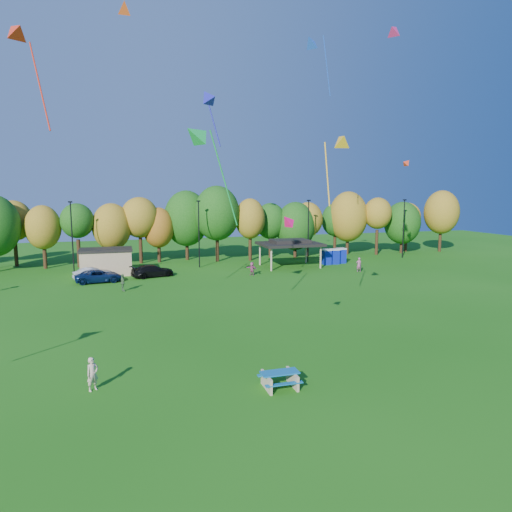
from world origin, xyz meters
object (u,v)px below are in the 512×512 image
object	(u,v)px
picnic_table	(280,378)
car_d	(152,271)
kite_flyer	(93,374)
porta_potties	(334,256)
car_c	(99,276)
car_b	(94,274)

from	to	relation	value
picnic_table	car_d	xyz separation A→B (m)	(-4.14, 34.18, 0.24)
kite_flyer	picnic_table	bearing A→B (deg)	-49.10
porta_potties	car_c	size ratio (longest dim) A/B	0.72
porta_potties	car_d	xyz separation A→B (m)	(-25.67, -2.87, -0.35)
picnic_table	car_c	world-z (taller)	car_c
porta_potties	car_b	xyz separation A→B (m)	(-32.38, -3.02, -0.35)
car_c	kite_flyer	bearing A→B (deg)	174.40
picnic_table	car_b	world-z (taller)	car_b
kite_flyer	car_b	xyz separation A→B (m)	(-1.43, 31.56, -0.14)
porta_potties	kite_flyer	size ratio (longest dim) A/B	2.11
kite_flyer	car_b	distance (m)	31.60
picnic_table	car_c	size ratio (longest dim) A/B	0.39
picnic_table	car_c	distance (m)	34.11
porta_potties	kite_flyer	bearing A→B (deg)	-131.82
car_c	car_d	distance (m)	6.32
porta_potties	car_d	size ratio (longest dim) A/B	0.73
kite_flyer	car_d	world-z (taller)	kite_flyer
picnic_table	car_b	xyz separation A→B (m)	(-10.84, 34.04, 0.24)
porta_potties	picnic_table	world-z (taller)	porta_potties
porta_potties	picnic_table	bearing A→B (deg)	-120.16
porta_potties	car_d	distance (m)	25.84
picnic_table	kite_flyer	bearing A→B (deg)	165.36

